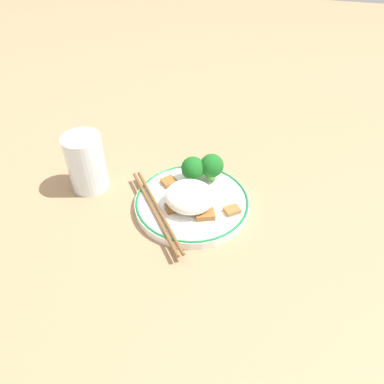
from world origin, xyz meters
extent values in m
plane|color=#9E7A56|center=(0.00, 0.00, 0.00)|extent=(3.00, 3.00, 0.00)
cylinder|color=white|center=(0.00, 0.00, 0.01)|extent=(0.21, 0.21, 0.02)
torus|color=#197238|center=(0.00, 0.00, 0.02)|extent=(0.21, 0.21, 0.00)
ellipsoid|color=white|center=(0.00, -0.02, 0.04)|extent=(0.09, 0.08, 0.05)
cylinder|color=#7FB756|center=(0.02, 0.07, 0.02)|extent=(0.02, 0.02, 0.02)
sphere|color=#19601E|center=(0.02, 0.07, 0.05)|extent=(0.05, 0.05, 0.05)
cylinder|color=#7FB756|center=(-0.01, 0.06, 0.02)|extent=(0.01, 0.01, 0.01)
sphere|color=#19601E|center=(-0.01, 0.06, 0.05)|extent=(0.05, 0.05, 0.05)
cube|color=brown|center=(-0.02, -0.03, 0.02)|extent=(0.04, 0.03, 0.01)
cube|color=#995B28|center=(-0.05, 0.04, 0.02)|extent=(0.04, 0.04, 0.01)
cube|color=#9E6633|center=(0.08, -0.01, 0.02)|extent=(0.03, 0.03, 0.01)
cube|color=#995B28|center=(0.03, -0.04, 0.02)|extent=(0.04, 0.03, 0.01)
cylinder|color=brown|center=(-0.06, -0.05, 0.02)|extent=(0.14, 0.18, 0.01)
cylinder|color=brown|center=(-0.05, -0.04, 0.02)|extent=(0.14, 0.18, 0.01)
cylinder|color=silver|center=(-0.21, 0.01, 0.06)|extent=(0.07, 0.07, 0.11)
camera|label=1|loc=(0.12, -0.49, 0.48)|focal=35.00mm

